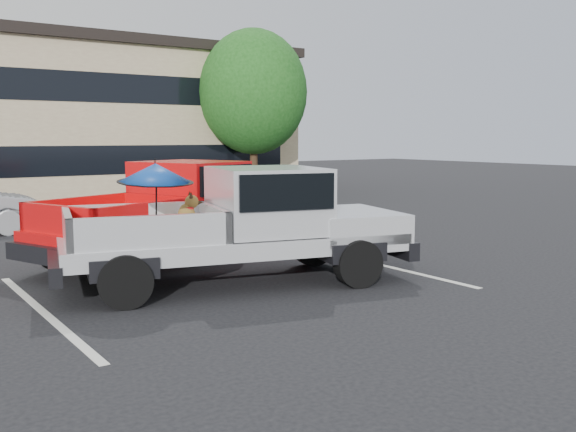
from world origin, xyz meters
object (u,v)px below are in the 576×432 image
(tree_back, at_px, (115,95))
(red_pickup, at_px, (184,205))
(silver_pickup, at_px, (254,219))
(tree_right, at_px, (253,92))

(tree_back, distance_m, red_pickup, 20.44)
(silver_pickup, bearing_deg, tree_back, 89.43)
(tree_back, height_order, red_pickup, tree_back)
(red_pickup, bearing_deg, tree_back, 52.12)
(tree_right, distance_m, tree_back, 8.55)
(red_pickup, bearing_deg, silver_pickup, -113.19)
(tree_back, distance_m, silver_pickup, 23.06)
(tree_right, distance_m, silver_pickup, 16.85)
(silver_pickup, distance_m, red_pickup, 2.73)
(tree_back, relative_size, red_pickup, 1.17)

